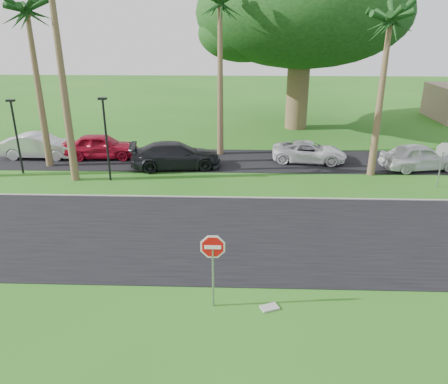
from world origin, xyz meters
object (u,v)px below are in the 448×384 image
Objects in this scene: stop_sign_near at (213,256)px; stop_sign_far at (442,156)px; car_dark at (176,155)px; car_pickup at (420,157)px; car_silver at (40,146)px; car_red at (101,146)px; car_minivan at (309,152)px.

stop_sign_near is 1.00× the size of stop_sign_far.
stop_sign_near is 0.48× the size of car_dark.
car_dark is at bearing 102.53° from stop_sign_near.
car_dark is (-3.08, 13.85, -0.99)m from stop_sign_near.
car_pickup is at bearing 50.39° from stop_sign_near.
car_silver is 9.36m from car_dark.
car_silver is at bearing 75.34° from car_pickup.
stop_sign_near is at bearing -155.86° from car_red.
stop_sign_far is 0.56× the size of car_minivan.
car_pickup is (6.40, -1.33, 0.14)m from car_minivan.
car_minivan is at bearing -88.89° from car_dark.
car_pickup is at bearing -93.00° from car_silver.
car_silver is 1.03× the size of car_pickup.
stop_sign_near reaches higher than car_minivan.
car_silver is (-12.27, 15.64, -0.98)m from stop_sign_near.
car_dark is 1.17× the size of car_minivan.
stop_sign_near is 14.22m from car_dark.
car_red is 0.87× the size of car_dark.
car_minivan is at bearing 67.45° from car_pickup.
stop_sign_near is at bearing 129.54° from car_pickup.
car_dark is 8.44m from car_minivan.
car_silver is 1.03× the size of car_minivan.
car_red is at bearing 95.35° from car_minivan.
stop_sign_far is 0.48× the size of car_dark.
stop_sign_far is at bearing 166.76° from car_pickup.
stop_sign_far is 14.89m from car_dark.
car_red is 5.47m from car_dark.
car_dark is at bearing -100.22° from car_silver.
car_pickup is at bearing -94.85° from car_minivan.
stop_sign_far reaches higher than car_pickup.
stop_sign_far is 0.55× the size of car_silver.
car_minivan is 1.00× the size of car_pickup.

